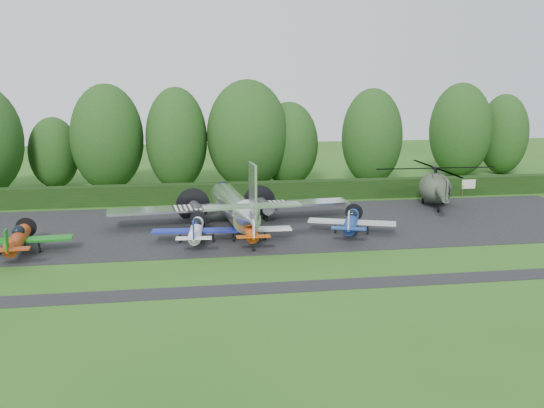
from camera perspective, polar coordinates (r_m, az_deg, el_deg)
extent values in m
plane|color=#265618|center=(42.89, -3.53, -5.37)|extent=(160.00, 160.00, 0.00)
cube|color=black|center=(52.50, -4.56, -2.19)|extent=(70.00, 18.00, 0.01)
cube|color=black|center=(37.22, -2.65, -8.06)|extent=(70.00, 2.00, 0.00)
cube|color=black|center=(63.21, -5.33, 0.18)|extent=(90.00, 1.60, 2.00)
cylinder|color=silver|center=(52.42, -3.63, -0.14)|extent=(2.23, 11.61, 2.23)
cone|color=silver|center=(58.77, -4.22, 1.14)|extent=(2.23, 1.45, 2.23)
cone|color=silver|center=(45.54, -2.82, -1.33)|extent=(2.23, 2.90, 2.23)
sphere|color=black|center=(57.78, -4.15, 1.45)|extent=(1.45, 1.45, 1.45)
cube|color=silver|center=(53.42, -3.72, -0.24)|extent=(21.29, 2.32, 0.21)
cube|color=white|center=(53.20, -7.88, -0.25)|extent=(2.52, 2.42, 0.05)
cube|color=white|center=(53.87, 0.38, 0.01)|extent=(2.52, 2.42, 0.05)
cylinder|color=silver|center=(53.86, -7.06, -0.47)|extent=(1.06, 3.10, 1.06)
cylinder|color=silver|center=(54.39, -0.52, -0.26)|extent=(1.06, 3.10, 1.06)
cylinder|color=black|center=(55.99, -7.13, 0.00)|extent=(3.10, 0.03, 3.10)
cylinder|color=black|center=(56.50, -0.85, 0.19)|extent=(3.10, 0.03, 3.10)
cube|color=silver|center=(44.56, -2.73, -0.22)|extent=(7.26, 1.36, 0.14)
cube|color=silver|center=(44.01, -2.71, 1.43)|extent=(0.17, 2.13, 3.68)
cylinder|color=black|center=(53.71, -7.02, -1.66)|extent=(0.24, 0.87, 0.87)
cylinder|color=black|center=(54.25, -0.46, -1.44)|extent=(0.24, 0.87, 0.87)
cylinder|color=black|center=(44.96, -2.64, -4.33)|extent=(0.17, 0.43, 0.43)
cylinder|color=#99310E|center=(47.48, -22.84, -3.13)|extent=(1.03, 5.88, 1.03)
sphere|color=black|center=(47.98, -22.71, -2.38)|extent=(0.90, 0.90, 0.90)
cube|color=#106A12|center=(48.03, -22.68, -3.16)|extent=(7.49, 1.39, 0.15)
cube|color=#99310E|center=(44.12, -23.94, -3.95)|extent=(2.78, 0.75, 0.11)
cube|color=#106A12|center=(43.85, -24.05, -3.11)|extent=(0.11, 0.86, 1.39)
cylinder|color=black|center=(51.07, -21.85, -2.06)|extent=(1.60, 0.02, 1.60)
cylinder|color=black|center=(48.39, -24.26, -4.19)|extent=(0.15, 0.47, 0.47)
cylinder|color=black|center=(47.71, -21.04, -4.15)|extent=(0.15, 0.47, 0.47)
cylinder|color=black|center=(50.34, -22.01, -3.44)|extent=(0.13, 0.43, 0.43)
cylinder|color=white|center=(47.23, -7.15, -2.48)|extent=(0.95, 5.43, 0.95)
sphere|color=black|center=(47.70, -7.19, -1.79)|extent=(0.83, 0.83, 0.83)
cube|color=#192398|center=(47.74, -7.17, -2.50)|extent=(6.91, 1.28, 0.14)
cube|color=white|center=(44.01, -7.02, -3.19)|extent=(2.57, 0.69, 0.10)
cube|color=#192398|center=(43.76, -7.04, -2.41)|extent=(0.10, 0.79, 1.28)
cylinder|color=black|center=(50.63, -7.28, -1.51)|extent=(1.48, 0.02, 1.48)
cylinder|color=black|center=(47.73, -8.68, -3.49)|extent=(0.14, 0.43, 0.43)
cylinder|color=black|center=(47.79, -5.60, -3.39)|extent=(0.14, 0.43, 0.43)
cylinder|color=black|center=(49.94, -7.22, -2.79)|extent=(0.12, 0.39, 0.39)
cylinder|color=#BB430B|center=(47.38, -2.14, -2.38)|extent=(0.92, 5.29, 0.92)
sphere|color=black|center=(47.83, -2.23, -1.71)|extent=(0.81, 0.81, 0.81)
cube|color=white|center=(47.88, -2.21, -2.41)|extent=(6.73, 1.25, 0.13)
cube|color=#BB430B|center=(44.27, -1.66, -3.07)|extent=(2.50, 0.67, 0.10)
cube|color=white|center=(44.02, -1.64, -2.31)|extent=(0.10, 0.77, 1.25)
cylinder|color=black|center=(50.68, -2.60, -1.45)|extent=(1.44, 0.02, 1.44)
cylinder|color=black|center=(47.76, -3.66, -3.38)|extent=(0.13, 0.42, 0.42)
cylinder|color=black|center=(48.04, -0.69, -3.26)|extent=(0.13, 0.42, 0.42)
cylinder|color=black|center=(50.01, -2.47, -2.69)|extent=(0.12, 0.38, 0.38)
cylinder|color=navy|center=(49.94, 7.48, -1.66)|extent=(0.98, 5.64, 0.98)
sphere|color=black|center=(50.41, 7.30, -0.99)|extent=(0.86, 0.86, 0.86)
cube|color=#B3B4B9|center=(50.45, 7.32, -1.69)|extent=(7.18, 1.33, 0.14)
cube|color=navy|center=(46.73, 8.65, -2.29)|extent=(2.67, 0.72, 0.10)
cube|color=#B3B4B9|center=(46.48, 8.71, -1.53)|extent=(0.10, 0.82, 1.33)
cylinder|color=black|center=(53.35, 6.39, -0.77)|extent=(1.54, 0.02, 1.54)
cylinder|color=black|center=(50.10, 5.89, -2.68)|extent=(0.14, 0.45, 0.45)
cylinder|color=black|center=(50.83, 8.80, -2.55)|extent=(0.14, 0.45, 0.45)
cylinder|color=black|center=(52.65, 6.65, -2.02)|extent=(0.12, 0.41, 0.41)
ellipsoid|color=#333C2E|center=(63.01, 15.08, 1.48)|extent=(3.18, 5.84, 3.05)
cylinder|color=#333C2E|center=(58.86, 16.89, 0.98)|extent=(0.71, 6.12, 0.71)
cube|color=#333C2E|center=(55.92, 18.33, 1.31)|extent=(0.12, 0.92, 1.63)
cylinder|color=black|center=(62.77, 15.15, 2.86)|extent=(0.31, 0.31, 0.82)
cylinder|color=black|center=(62.70, 15.18, 3.27)|extent=(0.71, 0.71, 0.26)
cylinder|color=black|center=(62.70, 15.18, 3.27)|extent=(12.25, 12.25, 0.06)
cube|color=#333C2E|center=(62.09, 15.44, 2.42)|extent=(0.92, 2.04, 0.71)
ellipsoid|color=black|center=(64.47, 14.50, 1.83)|extent=(1.94, 1.94, 1.75)
cylinder|color=black|center=(63.62, 13.87, 0.24)|extent=(0.18, 0.57, 0.57)
cylinder|color=black|center=(64.43, 15.55, 0.29)|extent=(0.18, 0.57, 0.57)
cylinder|color=black|center=(60.39, 16.24, -0.54)|extent=(0.16, 0.49, 0.49)
cylinder|color=#3F3326|center=(69.35, 17.44, 1.22)|extent=(0.12, 0.12, 1.21)
cylinder|color=#3F3326|center=(70.73, 19.64, 1.27)|extent=(0.12, 0.12, 1.21)
cube|color=beige|center=(69.91, 18.59, 1.81)|extent=(3.21, 0.08, 1.00)
cylinder|color=black|center=(70.35, -2.29, 3.09)|extent=(0.70, 0.70, 4.11)
ellipsoid|color=#1C3611|center=(69.84, -2.31, 6.52)|extent=(9.35, 9.35, 12.56)
cylinder|color=black|center=(72.15, 1.58, 2.98)|extent=(0.70, 0.70, 3.27)
ellipsoid|color=#1C3611|center=(71.71, 1.60, 5.63)|extent=(6.89, 6.89, 9.99)
cylinder|color=black|center=(75.49, -19.69, 2.47)|extent=(0.70, 0.70, 2.71)
ellipsoid|color=#1C3611|center=(75.13, -19.84, 4.57)|extent=(5.75, 5.75, 8.29)
cylinder|color=black|center=(70.44, -8.88, 2.86)|extent=(0.70, 0.70, 3.84)
ellipsoid|color=#1C3611|center=(69.95, -8.98, 6.06)|extent=(6.96, 6.96, 11.73)
cylinder|color=black|center=(74.30, 9.30, 3.28)|extent=(0.70, 0.70, 3.77)
ellipsoid|color=#1C3611|center=(73.84, 9.40, 6.25)|extent=(7.25, 7.25, 11.53)
cylinder|color=black|center=(71.68, -15.09, 2.80)|extent=(0.70, 0.70, 3.96)
ellipsoid|color=#1C3611|center=(71.19, -15.26, 6.03)|extent=(8.14, 8.14, 12.10)
cylinder|color=black|center=(82.83, 17.13, 3.84)|extent=(0.70, 0.70, 3.97)
ellipsoid|color=#1C3611|center=(82.41, 17.30, 6.65)|extent=(7.91, 7.91, 12.13)
cylinder|color=black|center=(87.47, 20.78, 3.83)|extent=(0.70, 0.70, 3.48)
ellipsoid|color=#1C3611|center=(87.10, 20.95, 6.16)|extent=(6.46, 6.46, 10.64)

